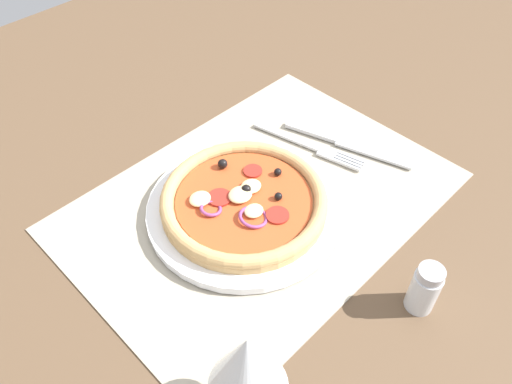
{
  "coord_description": "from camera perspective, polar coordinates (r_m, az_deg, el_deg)",
  "views": [
    {
      "loc": [
        33.1,
        32.12,
        50.48
      ],
      "look_at": [
        0.94,
        0.0,
        2.54
      ],
      "focal_mm": 35.49,
      "sensor_mm": 36.0,
      "label": 1
    }
  ],
  "objects": [
    {
      "name": "plate",
      "position": [
        0.66,
        -1.36,
        -1.9
      ],
      "size": [
        25.44,
        25.44,
        1.14
      ],
      "primitive_type": "cylinder",
      "color": "white",
      "rests_on": "placemat"
    },
    {
      "name": "wine_glass",
      "position": [
        0.44,
        -0.96,
        -19.2
      ],
      "size": [
        7.2,
        7.2,
        14.9
      ],
      "color": "silver",
      "rests_on": "ground_plane"
    },
    {
      "name": "pizza",
      "position": [
        0.65,
        -1.4,
        -0.93
      ],
      "size": [
        21.61,
        21.61,
        2.64
      ],
      "color": "tan",
      "rests_on": "plate"
    },
    {
      "name": "pepper_shaker",
      "position": [
        0.59,
        18.46,
        -10.31
      ],
      "size": [
        3.2,
        3.2,
        6.7
      ],
      "color": "silver",
      "rests_on": "ground_plane"
    },
    {
      "name": "fork",
      "position": [
        0.76,
        6.45,
        5.05
      ],
      "size": [
        5.48,
        17.88,
        0.44
      ],
      "rotation": [
        0.0,
        0.0,
        1.8
      ],
      "color": "silver",
      "rests_on": "placemat"
    },
    {
      "name": "placemat",
      "position": [
        0.68,
        0.56,
        -0.95
      ],
      "size": [
        49.91,
        35.68,
        0.4
      ],
      "primitive_type": "cube",
      "color": "#A39984",
      "rests_on": "ground_plane"
    },
    {
      "name": "ground_plane",
      "position": [
        0.69,
        0.55,
        -1.73
      ],
      "size": [
        190.0,
        140.0,
        2.4
      ],
      "primitive_type": "cube",
      "color": "brown"
    },
    {
      "name": "knife",
      "position": [
        0.77,
        10.41,
        5.35
      ],
      "size": [
        7.48,
        19.6,
        0.62
      ],
      "rotation": [
        0.0,
        0.0,
        1.87
      ],
      "color": "silver",
      "rests_on": "placemat"
    }
  ]
}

